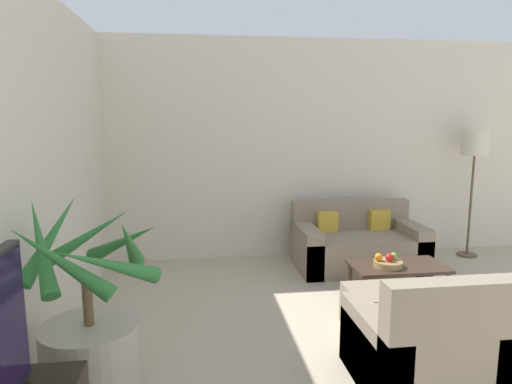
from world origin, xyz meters
TOP-DOWN VIEW (x-y plane):
  - wall_back at (0.00, 6.58)m, footprint 8.70×0.06m
  - potted_palm at (-3.14, 3.68)m, footprint 0.83×0.92m
  - sofa_loveseat at (-0.60, 5.98)m, footprint 1.45×0.81m
  - floor_lamp at (0.95, 6.20)m, footprint 0.33×0.33m
  - coffee_table at (-0.55, 5.01)m, footprint 0.91×0.50m
  - fruit_bowl at (-0.67, 4.97)m, footprint 0.27×0.27m
  - apple_red at (-0.67, 4.95)m, footprint 0.08×0.08m
  - apple_green at (-0.60, 5.00)m, footprint 0.07×0.07m
  - orange_fruit at (-0.76, 4.98)m, footprint 0.07×0.07m
  - armchair at (-1.04, 3.57)m, footprint 0.82×0.82m
  - ottoman at (-0.97, 4.38)m, footprint 0.57×0.47m

SIDE VIEW (x-z plane):
  - ottoman at x=-0.97m, z-range 0.00..0.36m
  - sofa_loveseat at x=-0.60m, z-range -0.11..0.63m
  - armchair at x=-1.04m, z-range -0.15..0.69m
  - coffee_table at x=-0.55m, z-range 0.12..0.47m
  - fruit_bowl at x=-0.67m, z-range 0.34..0.40m
  - potted_palm at x=-3.14m, z-range -0.24..1.07m
  - apple_green at x=-0.60m, z-range 0.40..0.47m
  - orange_fruit at x=-0.76m, z-range 0.40..0.47m
  - apple_red at x=-0.67m, z-range 0.40..0.48m
  - wall_back at x=0.00m, z-range 0.00..2.70m
  - floor_lamp at x=0.95m, z-range 0.56..2.16m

